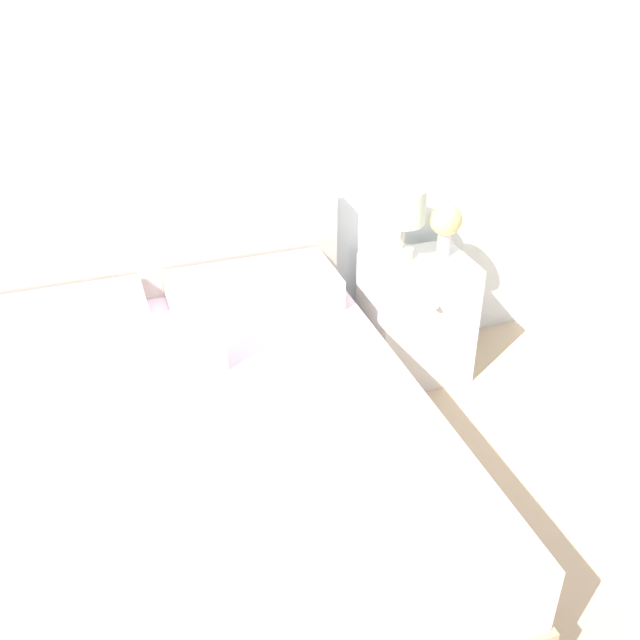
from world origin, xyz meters
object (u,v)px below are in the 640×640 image
at_px(table_lamp, 404,210).
at_px(nightstand, 416,319).
at_px(bed, 197,469).
at_px(flower_vase, 446,223).

bearing_deg(table_lamp, nightstand, -49.00).
distance_m(nightstand, table_lamp, 0.56).
bearing_deg(bed, nightstand, 29.78).
bearing_deg(nightstand, bed, -150.22).
distance_m(table_lamp, flower_vase, 0.21).
height_order(nightstand, table_lamp, table_lamp).
xyz_separation_m(nightstand, flower_vase, (0.13, 0.02, 0.48)).
height_order(bed, nightstand, bed).
height_order(table_lamp, flower_vase, table_lamp).
relative_size(table_lamp, flower_vase, 1.31).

